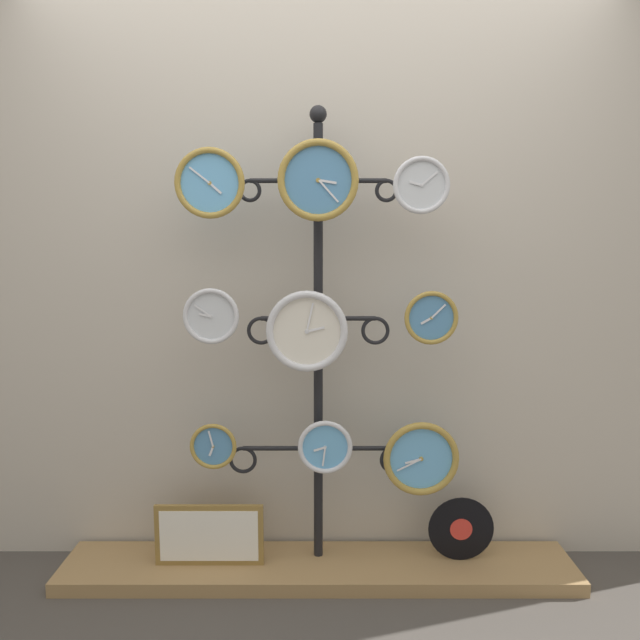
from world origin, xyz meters
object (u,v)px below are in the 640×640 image
at_px(clock_top_center, 321,180).
at_px(vinyl_record, 463,529).
at_px(clock_top_left, 212,183).
at_px(clock_bottom_center, 327,447).
at_px(display_stand, 320,431).
at_px(picture_frame, 211,535).
at_px(clock_bottom_left, 215,446).
at_px(clock_middle_center, 309,331).
at_px(clock_middle_left, 213,316).
at_px(clock_top_right, 423,185).
at_px(clock_middle_right, 433,318).
at_px(clock_bottom_right, 423,458).

height_order(clock_top_center, vinyl_record, clock_top_center).
bearing_deg(vinyl_record, clock_top_center, -173.10).
bearing_deg(clock_top_left, clock_bottom_center, -2.50).
height_order(display_stand, picture_frame, display_stand).
distance_m(clock_bottom_left, clock_bottom_center, 0.47).
height_order(clock_middle_center, vinyl_record, clock_middle_center).
xyz_separation_m(clock_top_left, clock_middle_left, (-0.01, 0.01, -0.53)).
distance_m(clock_middle_left, clock_middle_center, 0.39).
bearing_deg(picture_frame, vinyl_record, 2.03).
xyz_separation_m(clock_top_right, picture_frame, (-0.86, 0.03, -1.46)).
bearing_deg(clock_top_left, clock_top_right, -1.55).
distance_m(clock_middle_left, clock_bottom_center, 0.71).
height_order(clock_top_left, clock_bottom_center, clock_top_left).
height_order(clock_top_center, clock_top_right, clock_top_center).
height_order(clock_top_left, picture_frame, clock_top_left).
xyz_separation_m(clock_top_left, clock_bottom_left, (-0.01, 0.01, -1.08)).
distance_m(clock_middle_left, clock_bottom_left, 0.55).
height_order(clock_middle_left, clock_middle_right, clock_middle_left).
height_order(clock_bottom_left, picture_frame, clock_bottom_left).
relative_size(clock_middle_center, clock_bottom_right, 1.05).
distance_m(display_stand, clock_middle_center, 0.47).
bearing_deg(clock_top_center, picture_frame, 175.62).
height_order(clock_top_left, clock_top_center, clock_top_center).
xyz_separation_m(clock_top_center, clock_middle_center, (-0.05, 0.01, -0.59)).
xyz_separation_m(clock_middle_center, clock_bottom_right, (0.47, 0.01, -0.54)).
xyz_separation_m(clock_middle_left, clock_middle_right, (0.89, -0.00, -0.01)).
bearing_deg(clock_bottom_left, clock_top_right, -2.52).
relative_size(display_stand, clock_bottom_center, 8.73).
distance_m(clock_top_right, clock_bottom_left, 1.36).
bearing_deg(clock_middle_center, picture_frame, 176.13).
distance_m(clock_top_left, clock_middle_center, 0.70).
bearing_deg(clock_top_right, clock_middle_center, -179.94).
bearing_deg(clock_middle_center, clock_bottom_right, 1.59).
bearing_deg(clock_top_left, clock_middle_left, 136.97).
bearing_deg(clock_middle_left, vinyl_record, 1.96).
relative_size(clock_top_center, clock_bottom_right, 1.00).
distance_m(clock_top_left, clock_bottom_right, 1.41).
distance_m(clock_top_right, clock_middle_center, 0.73).
distance_m(clock_bottom_left, picture_frame, 0.39).
xyz_separation_m(clock_middle_center, clock_bottom_center, (0.07, 0.00, -0.48)).
relative_size(clock_top_left, clock_bottom_left, 1.41).
bearing_deg(vinyl_record, clock_middle_left, -178.04).
height_order(clock_middle_center, clock_bottom_left, clock_middle_center).
height_order(display_stand, clock_bottom_left, display_stand).
distance_m(clock_middle_center, vinyl_record, 1.10).
distance_m(clock_middle_center, clock_bottom_center, 0.49).
distance_m(clock_top_right, picture_frame, 1.69).
xyz_separation_m(clock_top_left, clock_top_center, (0.43, -0.03, 0.01)).
relative_size(clock_bottom_center, clock_bottom_right, 0.72).
height_order(display_stand, clock_top_right, display_stand).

